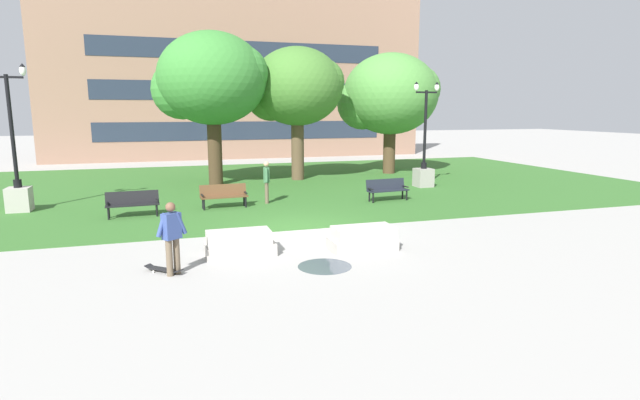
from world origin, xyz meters
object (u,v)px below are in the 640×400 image
object	(u,v)px
park_bench_near_left	(224,194)
concrete_block_center	(240,243)
park_bench_far_left	(387,188)
lamp_post_left	(17,183)
person_bystander_near_lawn	(267,180)
park_bench_near_right	(133,202)
skateboard	(164,269)
concrete_block_left	(363,239)
person_skateboarder	(172,234)
lamp_post_center	(424,166)

from	to	relation	value
park_bench_near_left	concrete_block_center	bearing A→B (deg)	-93.09
park_bench_far_left	lamp_post_left	bearing A→B (deg)	171.68
park_bench_near_left	person_bystander_near_lawn	bearing A→B (deg)	14.95
concrete_block_center	lamp_post_left	xyz separation A→B (m)	(-7.04, 8.14, 0.80)
concrete_block_center	park_bench_near_right	world-z (taller)	park_bench_near_right
skateboard	concrete_block_left	bearing A→B (deg)	4.92
person_skateboarder	lamp_post_center	xyz separation A→B (m)	(12.13, 10.27, 0.08)
lamp_post_center	park_bench_near_right	bearing A→B (deg)	-166.35
skateboard	park_bench_near_left	distance (m)	7.86
lamp_post_left	concrete_block_center	bearing A→B (deg)	-49.15
person_skateboarder	park_bench_far_left	world-z (taller)	person_skateboarder
person_skateboarder	lamp_post_center	world-z (taller)	lamp_post_center
person_bystander_near_lawn	park_bench_near_left	bearing A→B (deg)	-165.05
skateboard	park_bench_far_left	xyz separation A→B (m)	(8.98, 7.03, 0.45)
lamp_post_center	person_bystander_near_lawn	distance (m)	8.54
lamp_post_left	person_bystander_near_lawn	world-z (taller)	lamp_post_left
park_bench_near_left	person_bystander_near_lawn	size ratio (longest dim) A/B	1.07
park_bench_near_left	lamp_post_center	bearing A→B (deg)	14.13
park_bench_near_left	park_bench_near_right	xyz separation A→B (m)	(-3.29, -0.71, 0.00)
concrete_block_center	park_bench_far_left	bearing A→B (deg)	40.74
lamp_post_center	person_bystander_near_lawn	size ratio (longest dim) A/B	2.97
lamp_post_left	skateboard	bearing A→B (deg)	-60.63
skateboard	park_bench_near_right	distance (m)	6.89
skateboard	park_bench_far_left	distance (m)	11.41
park_bench_near_right	lamp_post_center	xyz separation A→B (m)	(13.36, 3.24, 0.51)
concrete_block_left	lamp_post_left	bearing A→B (deg)	140.06
concrete_block_center	lamp_post_center	xyz separation A→B (m)	(10.43, 9.10, 0.74)
skateboard	lamp_post_center	bearing A→B (deg)	39.13
concrete_block_center	park_bench_far_left	size ratio (longest dim) A/B	0.98
person_skateboarder	concrete_block_center	bearing A→B (deg)	34.57
park_bench_near_left	lamp_post_left	distance (m)	7.58
person_skateboarder	skateboard	size ratio (longest dim) A/B	1.92
lamp_post_center	concrete_block_center	bearing A→B (deg)	-138.90
park_bench_near_right	park_bench_far_left	world-z (taller)	same
park_bench_near_left	park_bench_near_right	size ratio (longest dim) A/B	1.00
skateboard	lamp_post_left	size ratio (longest dim) A/B	0.17
concrete_block_left	park_bench_near_left	size ratio (longest dim) A/B	0.99
concrete_block_center	park_bench_near_left	bearing A→B (deg)	86.91
lamp_post_center	concrete_block_left	bearing A→B (deg)	-126.66
concrete_block_center	park_bench_far_left	distance (m)	9.32
concrete_block_center	lamp_post_center	world-z (taller)	lamp_post_center
concrete_block_left	park_bench_far_left	size ratio (longest dim) A/B	0.98
park_bench_near_right	person_bystander_near_lawn	xyz separation A→B (m)	(5.08, 1.19, 0.44)
concrete_block_left	lamp_post_left	size ratio (longest dim) A/B	0.33
skateboard	park_bench_near_left	bearing A→B (deg)	73.13
park_bench_near_left	park_bench_far_left	bearing A→B (deg)	-4.13
park_bench_far_left	lamp_post_center	size ratio (longest dim) A/B	0.36
concrete_block_center	skateboard	world-z (taller)	concrete_block_center
lamp_post_left	lamp_post_center	size ratio (longest dim) A/B	1.06
park_bench_near_right	park_bench_far_left	distance (m)	9.99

